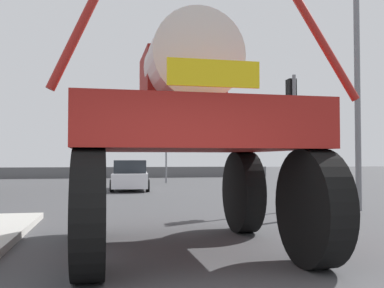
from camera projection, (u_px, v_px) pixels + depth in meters
The scene contains 7 objects.
ground_plane at pixel (129, 191), 21.07m from camera, with size 120.00×120.00×0.00m, color #424244.
oversize_sprayer at pixel (185, 134), 7.52m from camera, with size 4.42×4.93×4.38m.
sedan_ahead at pixel (130, 176), 21.97m from camera, with size 2.12×4.21×1.52m.
traffic_signal_near_right at pixel (292, 112), 13.46m from camera, with size 0.24×0.54×4.19m.
traffic_signal_far_left at pixel (166, 144), 28.67m from camera, with size 0.24×0.55×3.56m.
streetlight_near_right at pixel (360, 66), 13.42m from camera, with size 1.60×0.24×8.12m.
roadside_barrier at pixel (120, 172), 36.07m from camera, with size 25.68×0.24×0.90m, color #59595B.
Camera 1 is at (-1.06, -3.33, 1.59)m, focal length 40.45 mm.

